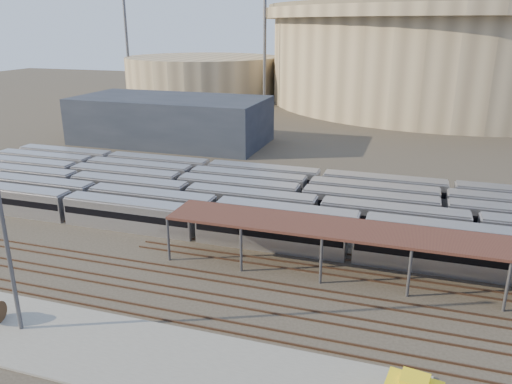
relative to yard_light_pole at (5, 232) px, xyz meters
The scene contains 12 objects.
ground 22.39m from the yard_light_pole, 46.97° to the left, with size 420.00×420.00×0.00m, color #383026.
apron 12.79m from the yard_light_pole, ahead, with size 50.00×9.00×0.20m, color gray.
subway_trains 37.00m from the yard_light_pole, 67.18° to the left, with size 125.57×23.90×3.60m.
inspection_shed 40.80m from the yard_light_pole, 27.76° to the left, with size 60.30×6.00×5.30m.
empty_tracks 19.38m from the yard_light_pole, 35.45° to the left, with size 170.00×9.62×0.18m.
stadium 159.87m from the yard_light_pole, 75.90° to the left, with size 124.00×124.00×32.50m.
secondary_arena 152.07m from the yard_light_pole, 107.65° to the left, with size 56.00×56.00×14.00m, color tan.
service_building 73.14m from the yard_light_pole, 106.79° to the left, with size 42.00×20.00×10.00m, color #1E232D.
floodlight_0 126.45m from the yard_light_pole, 97.34° to the left, with size 4.00×1.00×38.40m.
floodlight_1 152.91m from the yard_light_pole, 117.79° to the left, with size 4.00×1.00×38.40m.
floodlight_3 175.31m from the yard_light_pole, 88.72° to the left, with size 4.00×1.00×38.40m.
yard_light_pole is the anchor object (origin of this frame).
Camera 1 is at (16.86, -44.00, 25.16)m, focal length 35.00 mm.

